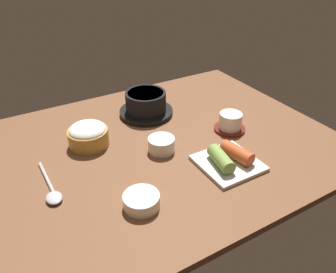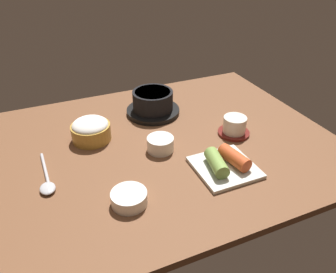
{
  "view_description": "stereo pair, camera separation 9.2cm",
  "coord_description": "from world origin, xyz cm",
  "px_view_note": "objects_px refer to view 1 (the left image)",
  "views": [
    {
      "loc": [
        -36.77,
        -68.76,
        54.34
      ],
      "look_at": [
        2.0,
        -2.0,
        5.0
      ],
      "focal_mm": 35.15,
      "sensor_mm": 36.0,
      "label": 1
    },
    {
      "loc": [
        -28.6,
        -72.88,
        54.34
      ],
      "look_at": [
        2.0,
        -2.0,
        5.0
      ],
      "focal_mm": 35.15,
      "sensor_mm": 36.0,
      "label": 2
    }
  ],
  "objects_px": {
    "side_bowl_near": "(141,200)",
    "spoon": "(52,192)",
    "rice_bowl": "(88,134)",
    "tea_cup_with_saucer": "(230,122)",
    "kimchi_plate": "(229,159)",
    "stone_pot": "(146,104)",
    "banchan_cup_center": "(161,144)"
  },
  "relations": [
    {
      "from": "tea_cup_with_saucer",
      "to": "kimchi_plate",
      "type": "height_order",
      "value": "tea_cup_with_saucer"
    },
    {
      "from": "tea_cup_with_saucer",
      "to": "banchan_cup_center",
      "type": "bearing_deg",
      "value": 177.87
    },
    {
      "from": "rice_bowl",
      "to": "spoon",
      "type": "bearing_deg",
      "value": -132.48
    },
    {
      "from": "side_bowl_near",
      "to": "spoon",
      "type": "xyz_separation_m",
      "value": [
        -0.16,
        0.14,
        -0.01
      ]
    },
    {
      "from": "tea_cup_with_saucer",
      "to": "kimchi_plate",
      "type": "bearing_deg",
      "value": -130.21
    },
    {
      "from": "banchan_cup_center",
      "to": "kimchi_plate",
      "type": "height_order",
      "value": "kimchi_plate"
    },
    {
      "from": "stone_pot",
      "to": "kimchi_plate",
      "type": "relative_size",
      "value": 1.17
    },
    {
      "from": "stone_pot",
      "to": "tea_cup_with_saucer",
      "type": "distance_m",
      "value": 0.28
    },
    {
      "from": "tea_cup_with_saucer",
      "to": "banchan_cup_center",
      "type": "xyz_separation_m",
      "value": [
        -0.23,
        0.01,
        -0.01
      ]
    },
    {
      "from": "side_bowl_near",
      "to": "spoon",
      "type": "bearing_deg",
      "value": 139.31
    },
    {
      "from": "tea_cup_with_saucer",
      "to": "kimchi_plate",
      "type": "xyz_separation_m",
      "value": [
        -0.11,
        -0.14,
        -0.01
      ]
    },
    {
      "from": "rice_bowl",
      "to": "tea_cup_with_saucer",
      "type": "height_order",
      "value": "rice_bowl"
    },
    {
      "from": "tea_cup_with_saucer",
      "to": "spoon",
      "type": "xyz_separation_m",
      "value": [
        -0.54,
        -0.02,
        -0.02
      ]
    },
    {
      "from": "rice_bowl",
      "to": "side_bowl_near",
      "type": "distance_m",
      "value": 0.3
    },
    {
      "from": "rice_bowl",
      "to": "side_bowl_near",
      "type": "height_order",
      "value": "rice_bowl"
    },
    {
      "from": "kimchi_plate",
      "to": "spoon",
      "type": "relative_size",
      "value": 0.85
    },
    {
      "from": "banchan_cup_center",
      "to": "spoon",
      "type": "distance_m",
      "value": 0.31
    },
    {
      "from": "kimchi_plate",
      "to": "side_bowl_near",
      "type": "xyz_separation_m",
      "value": [
        -0.26,
        -0.02,
        -0.0
      ]
    },
    {
      "from": "banchan_cup_center",
      "to": "side_bowl_near",
      "type": "bearing_deg",
      "value": -130.75
    },
    {
      "from": "side_bowl_near",
      "to": "rice_bowl",
      "type": "bearing_deg",
      "value": 93.81
    },
    {
      "from": "stone_pot",
      "to": "side_bowl_near",
      "type": "height_order",
      "value": "stone_pot"
    },
    {
      "from": "side_bowl_near",
      "to": "spoon",
      "type": "height_order",
      "value": "side_bowl_near"
    },
    {
      "from": "kimchi_plate",
      "to": "rice_bowl",
      "type": "bearing_deg",
      "value": 135.77
    },
    {
      "from": "kimchi_plate",
      "to": "side_bowl_near",
      "type": "relative_size",
      "value": 1.83
    },
    {
      "from": "kimchi_plate",
      "to": "side_bowl_near",
      "type": "bearing_deg",
      "value": -175.23
    },
    {
      "from": "side_bowl_near",
      "to": "tea_cup_with_saucer",
      "type": "bearing_deg",
      "value": 22.71
    },
    {
      "from": "stone_pot",
      "to": "banchan_cup_center",
      "type": "bearing_deg",
      "value": -105.75
    },
    {
      "from": "stone_pot",
      "to": "kimchi_plate",
      "type": "bearing_deg",
      "value": -80.39
    },
    {
      "from": "banchan_cup_center",
      "to": "spoon",
      "type": "bearing_deg",
      "value": -175.06
    },
    {
      "from": "tea_cup_with_saucer",
      "to": "kimchi_plate",
      "type": "relative_size",
      "value": 0.63
    },
    {
      "from": "rice_bowl",
      "to": "kimchi_plate",
      "type": "distance_m",
      "value": 0.39
    },
    {
      "from": "kimchi_plate",
      "to": "spoon",
      "type": "distance_m",
      "value": 0.44
    }
  ]
}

